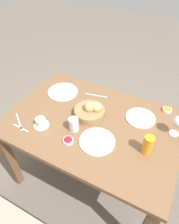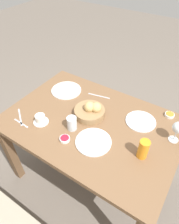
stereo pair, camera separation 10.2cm
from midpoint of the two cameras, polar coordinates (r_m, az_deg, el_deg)
name	(u,v)px [view 2 (the right image)]	position (r m, az deg, el deg)	size (l,w,h in m)	color
ground_plane	(91,174)	(2.02, 2.00, -17.32)	(10.00, 10.00, 0.00)	#6B6056
dining_table	(92,131)	(1.51, 2.57, -5.50)	(1.24, 0.86, 0.73)	brown
bread_basket	(90,111)	(1.46, 2.22, 0.22)	(0.22, 0.22, 0.12)	#99754C
plate_near_left	(141,121)	(1.49, 16.31, -2.60)	(0.22, 0.22, 0.01)	white
plate_near_right	(66,90)	(1.72, -4.95, 6.16)	(0.25, 0.25, 0.01)	white
plate_far_center	(93,142)	(1.31, 3.37, -8.55)	(0.24, 0.24, 0.01)	white
juice_glass	(143,149)	(1.25, 17.43, -10.19)	(0.06, 0.06, 0.13)	orange
water_tumbler	(72,123)	(1.36, -2.92, -3.31)	(0.07, 0.07, 0.10)	silver
wine_glass	(178,128)	(1.38, 25.98, -4.28)	(0.08, 0.08, 0.16)	silver
coffee_cup	(41,119)	(1.44, -11.87, -2.11)	(0.11, 0.11, 0.06)	white
jam_bowl_berry	(65,139)	(1.32, -4.87, -7.74)	(0.07, 0.07, 0.02)	white
jam_bowl_honey	(170,115)	(1.60, 23.61, -0.82)	(0.07, 0.07, 0.02)	white
fork_silver	(20,117)	(1.54, -17.43, -1.44)	(0.16, 0.12, 0.00)	#B7B7BC
knife_silver	(99,96)	(1.66, 4.48, 4.55)	(0.19, 0.05, 0.00)	#B7B7BC
spoon_coffee	(21,123)	(1.49, -17.13, -3.14)	(0.14, 0.02, 0.00)	#B7B7BC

